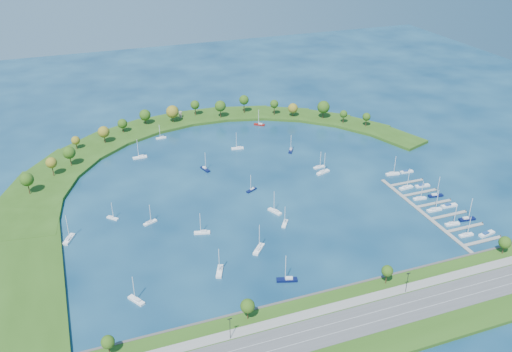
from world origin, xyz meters
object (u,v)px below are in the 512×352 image
object	(u,v)px
dock_system	(434,211)
moored_boat_16	(150,222)
docked_boat_9	(422,186)
moored_boat_12	(112,217)
moored_boat_1	(287,279)
moored_boat_2	(202,232)
moored_boat_11	(259,249)
docked_boat_8	(406,187)
docked_boat_7	(435,195)
moored_boat_0	(69,239)
moored_boat_18	(140,157)
moored_boat_6	(238,148)
docked_boat_6	(420,198)
moored_boat_15	(285,223)
moored_boat_3	(323,172)
moored_boat_5	(161,137)
docked_boat_2	(452,223)
docked_boat_4	(434,209)
moored_boat_13	(220,271)
moored_boat_4	(291,150)
docked_boat_5	(449,206)
moored_boat_7	(251,189)
docked_boat_1	(487,234)
moored_boat_9	(260,124)
docked_boat_0	(466,234)
docked_boat_11	(407,172)
moored_boat_17	(136,300)
docked_boat_3	(467,219)
moored_boat_10	(205,169)
harbor_tower	(180,115)

from	to	relation	value
dock_system	moored_boat_16	xyz separation A→B (m)	(-149.10, 41.89, 0.53)
docked_boat_9	moored_boat_12	bearing A→B (deg)	176.04
moored_boat_1	moored_boat_2	bearing A→B (deg)	-45.49
moored_boat_11	docked_boat_8	distance (m)	107.58
moored_boat_1	docked_boat_7	bearing A→B (deg)	-142.32
moored_boat_0	moored_boat_18	distance (m)	96.88
moored_boat_6	moored_boat_11	xyz separation A→B (m)	(-27.92, -115.80, 0.06)
dock_system	docked_boat_6	xyz separation A→B (m)	(0.23, 13.83, 0.54)
moored_boat_15	moored_boat_18	world-z (taller)	moored_boat_18
moored_boat_3	moored_boat_5	bearing A→B (deg)	115.25
moored_boat_2	docked_boat_2	xyz separation A→B (m)	(125.87, -37.95, -0.01)
docked_boat_4	moored_boat_13	bearing A→B (deg)	-173.81
moored_boat_4	moored_boat_13	xyz separation A→B (m)	(-83.66, -109.92, 0.04)
dock_system	moored_boat_11	distance (m)	103.62
moored_boat_2	moored_boat_18	world-z (taller)	moored_boat_18
docked_boat_5	docked_boat_6	bearing A→B (deg)	132.54
moored_boat_5	moored_boat_1	bearing A→B (deg)	94.23
moored_boat_7	moored_boat_18	size ratio (longest dim) A/B	0.78
docked_boat_1	docked_boat_2	bearing A→B (deg)	118.37
docked_boat_4	moored_boat_9	bearing A→B (deg)	108.51
moored_boat_0	docked_boat_8	xyz separation A→B (m)	(190.55, -13.06, -0.03)
moored_boat_15	docked_boat_5	bearing A→B (deg)	114.94
docked_boat_6	moored_boat_16	bearing A→B (deg)	174.79
moored_boat_3	docked_boat_1	size ratio (longest dim) A/B	1.42
moored_boat_1	docked_boat_0	world-z (taller)	moored_boat_1
docked_boat_8	docked_boat_11	distance (m)	21.55
moored_boat_1	moored_boat_5	size ratio (longest dim) A/B	1.30
moored_boat_6	docked_boat_5	world-z (taller)	moored_boat_6
moored_boat_12	moored_boat_13	distance (m)	76.03
moored_boat_17	docked_boat_8	size ratio (longest dim) A/B	0.98
moored_boat_15	docked_boat_8	size ratio (longest dim) A/B	0.86
docked_boat_3	docked_boat_9	size ratio (longest dim) A/B	1.45
moored_boat_2	docked_boat_6	xyz separation A→B (m)	(125.88, -9.25, -0.02)
moored_boat_13	moored_boat_17	xyz separation A→B (m)	(-39.37, -6.98, -0.03)
dock_system	moored_boat_9	bearing A→B (deg)	107.28
dock_system	docked_boat_5	distance (m)	10.74
moored_boat_0	moored_boat_10	distance (m)	99.82
docked_boat_8	docked_boat_9	world-z (taller)	docked_boat_8
harbor_tower	moored_boat_9	size ratio (longest dim) A/B	0.38
moored_boat_0	moored_boat_17	size ratio (longest dim) A/B	1.10
moored_boat_11	docked_boat_6	size ratio (longest dim) A/B	1.24
moored_boat_7	docked_boat_8	size ratio (longest dim) A/B	0.81
moored_boat_15	dock_system	bearing A→B (deg)	112.95
moored_boat_10	moored_boat_0	bearing A→B (deg)	-74.69
moored_boat_3	docked_boat_5	distance (m)	77.46
docked_boat_1	docked_boat_7	world-z (taller)	docked_boat_7
moored_boat_2	docked_boat_6	bearing A→B (deg)	-170.26
moored_boat_10	docked_boat_3	bearing A→B (deg)	31.68
docked_boat_4	docked_boat_11	world-z (taller)	docked_boat_4
moored_boat_10	docked_boat_0	size ratio (longest dim) A/B	1.10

